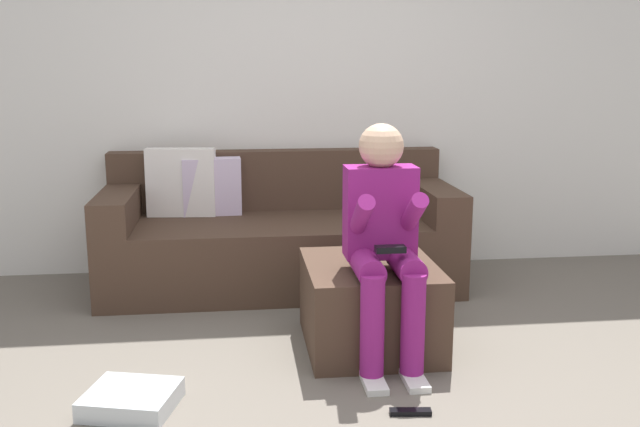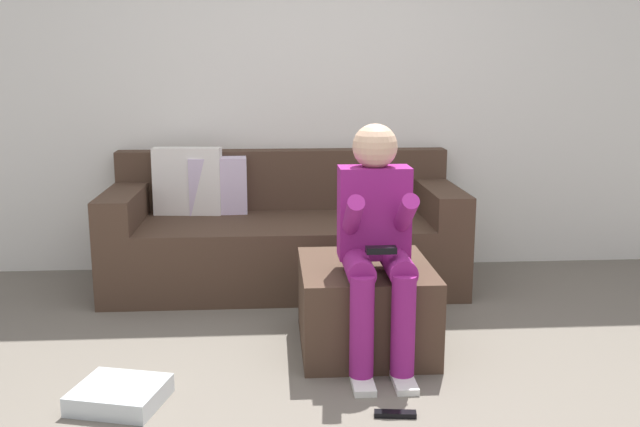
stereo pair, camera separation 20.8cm
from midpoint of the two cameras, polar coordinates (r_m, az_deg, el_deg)
ground_plane at (r=3.14m, az=0.86°, el=-15.53°), size 8.11×8.11×0.00m
wall_back at (r=5.07m, az=-2.65°, el=11.09°), size 6.24×0.10×2.75m
couch_sectional at (r=4.74m, az=-4.72°, el=-1.92°), size 2.28×0.91×0.90m
ottoman at (r=3.73m, az=2.41°, el=-7.31°), size 0.66×0.75×0.44m
person_seated at (r=3.43m, az=3.41°, el=-1.62°), size 0.35×0.61×1.17m
storage_bin at (r=3.27m, az=-16.66°, el=-14.05°), size 0.44×0.41×0.09m
remote_near_ottoman at (r=3.13m, az=5.28°, el=-15.52°), size 0.18×0.06×0.02m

